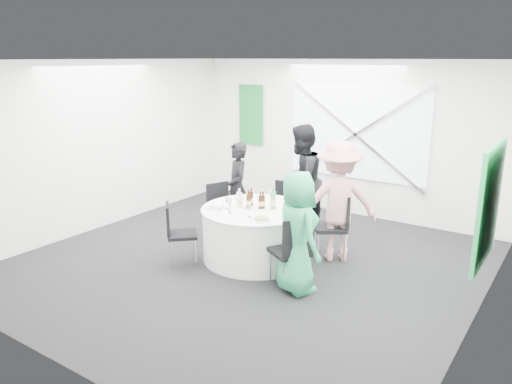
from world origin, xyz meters
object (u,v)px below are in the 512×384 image
Objects in this scene: green_water_bottle at (273,200)px; clear_water_bottle at (239,200)px; chair_front_right at (293,247)px; chair_back_right at (337,221)px; person_woman_green at (297,232)px; chair_back_left at (221,207)px; person_man_back_left at (237,188)px; banquet_table at (256,234)px; person_man_back at (301,181)px; chair_back at (284,204)px; chair_front_left at (176,229)px; person_woman_pink at (338,202)px.

green_water_bottle reaches higher than clear_water_bottle.
chair_front_right is 3.07× the size of green_water_bottle.
person_woman_green is (0.03, -1.20, 0.19)m from chair_back_right.
person_man_back_left is (0.07, 0.35, 0.23)m from chair_back_left.
person_man_back reaches higher than banquet_table.
banquet_table is 5.00× the size of green_water_bottle.
person_woman_green is (1.19, -1.66, 0.25)m from chair_back.
chair_front_left is 0.48× the size of person_man_back.
person_man_back is at bearing -32.32° from person_woman_green.
chair_back_right is at bearing -60.01° from chair_back_left.
chair_back_left is at bearing -116.09° from chair_back_right.
chair_back reaches higher than banquet_table.
person_man_back is at bearing 27.11° from chair_back.
person_man_back_left reaches higher than chair_front_left.
person_man_back is at bearing 70.82° from person_man_back_left.
chair_back is 0.49× the size of person_man_back.
person_man_back is (0.83, 2.04, 0.39)m from chair_front_left.
person_man_back reaches higher than chair_back_left.
clear_water_bottle reaches higher than banquet_table.
green_water_bottle reaches higher than chair_back_left.
chair_back is at bearing 88.77° from clear_water_bottle.
person_woman_green reaches higher than chair_front_left.
chair_back_left is 1.18m from chair_front_left.
green_water_bottle reaches higher than chair_back.
green_water_bottle is (0.20, -1.14, -0.03)m from person_man_back.
person_man_back_left is at bearing -94.89° from chair_front_right.
person_man_back_left is at bearing -162.54° from chair_back.
chair_back_right is at bearing 57.25° from person_man_back.
green_water_bottle is at bearing -92.57° from chair_front_left.
banquet_table is 0.56m from green_water_bottle.
chair_front_right is at bearing -30.80° from banquet_table.
banquet_table is 0.86× the size of person_man_back.
person_woman_pink is at bearing -31.64° from chair_back.
chair_back is 1.02m from chair_back_left.
chair_back_left is at bearing -146.55° from chair_back.
banquet_table is 1.17m from chair_back_right.
chair_front_right is at bearing 27.41° from person_man_back.
banquet_table is at bearing -90.00° from chair_back_right.
chair_back_left is 0.59× the size of person_man_back_left.
person_man_back reaches higher than chair_front_right.
chair_back_left is at bearing -25.99° from person_woman_pink.
banquet_table is at bearing -90.00° from chair_back_left.
chair_back_right reaches higher than chair_front_left.
green_water_bottle is (1.03, 0.90, 0.37)m from chair_front_left.
chair_front_right is 0.55× the size of person_woman_pink.
chair_back_left is 0.92m from clear_water_bottle.
person_woman_green reaches higher than chair_front_right.
clear_water_bottle is (-1.22, 0.48, 0.10)m from person_woman_green.
chair_back_left is at bearing 166.88° from green_water_bottle.
person_woman_green is at bearing -64.74° from chair_back.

